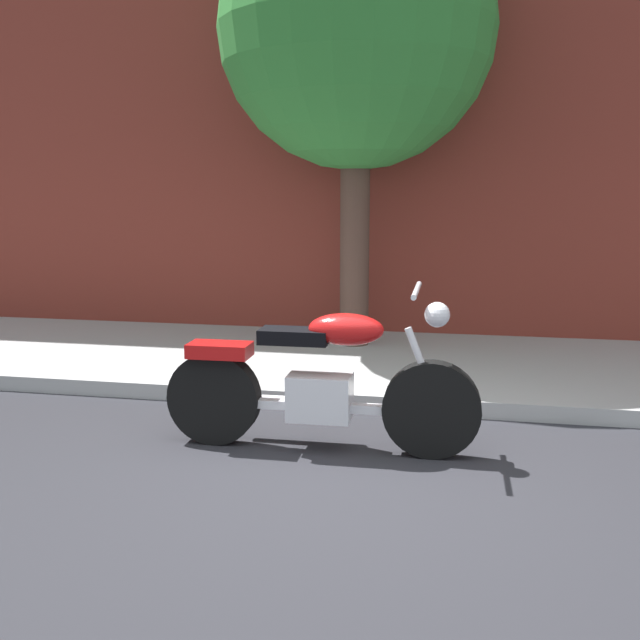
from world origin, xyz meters
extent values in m
plane|color=#28282D|center=(0.00, 0.00, 0.00)|extent=(60.00, 60.00, 0.00)
cube|color=#A7A7A7|center=(0.00, 2.91, 0.07)|extent=(21.78, 2.81, 0.14)
cube|color=maroon|center=(0.00, 4.57, 3.59)|extent=(21.78, 0.50, 7.19)
cylinder|color=black|center=(0.52, 0.59, 0.33)|extent=(0.67, 0.15, 0.67)
cylinder|color=black|center=(-1.02, 0.57, 0.33)|extent=(0.67, 0.15, 0.67)
cube|color=silver|center=(-0.25, 0.58, 0.38)|extent=(0.44, 0.29, 0.32)
cube|color=silver|center=(-0.25, 0.58, 0.31)|extent=(1.39, 0.10, 0.06)
ellipsoid|color=red|center=(-0.07, 0.58, 0.87)|extent=(0.52, 0.27, 0.22)
cube|color=black|center=(-0.43, 0.58, 0.81)|extent=(0.48, 0.25, 0.10)
cube|color=red|center=(-0.97, 0.57, 0.69)|extent=(0.44, 0.25, 0.10)
cylinder|color=silver|center=(0.46, 0.59, 0.61)|extent=(0.27, 0.05, 0.58)
cylinder|color=silver|center=(0.40, 0.59, 1.15)|extent=(0.05, 0.70, 0.04)
sphere|color=silver|center=(0.54, 0.59, 0.99)|extent=(0.17, 0.17, 0.17)
cylinder|color=silver|center=(-0.51, 0.74, 0.28)|extent=(0.80, 0.10, 0.09)
cylinder|color=#4E352C|center=(-0.47, 3.53, 1.32)|extent=(0.31, 0.31, 2.64)
sphere|color=#318134|center=(-0.47, 3.53, 3.42)|extent=(2.84, 2.84, 2.84)
camera|label=1|loc=(0.72, -4.28, 1.81)|focal=41.38mm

